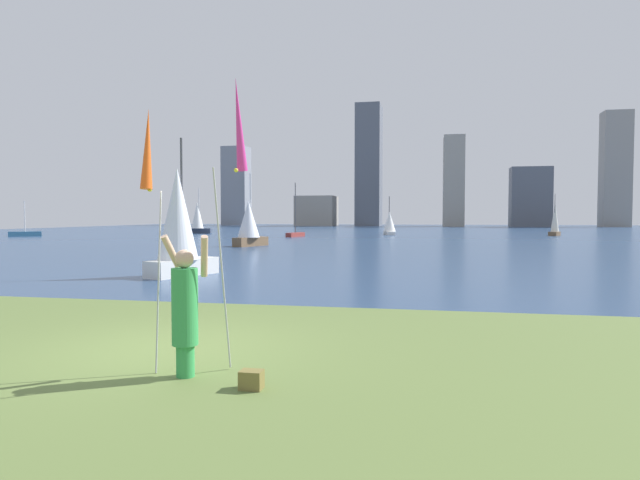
{
  "coord_description": "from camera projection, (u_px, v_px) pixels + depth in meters",
  "views": [
    {
      "loc": [
        4.22,
        -8.27,
        2.15
      ],
      "look_at": [
        0.66,
        9.61,
        1.34
      ],
      "focal_mm": 31.25,
      "sensor_mm": 36.0,
      "label": 1
    }
  ],
  "objects": [
    {
      "name": "skyline_tower_0",
      "position": [
        236.0,
        186.0,
        117.99
      ],
      "size": [
        5.26,
        4.49,
        16.58
      ],
      "color": "gray",
      "rests_on": "ground"
    },
    {
      "name": "sailboat_7",
      "position": [
        198.0,
        217.0,
        65.46
      ],
      "size": [
        2.85,
        1.51,
        5.35
      ],
      "color": "#333D51",
      "rests_on": "ground"
    },
    {
      "name": "person",
      "position": [
        185.0,
        307.0,
        7.38
      ],
      "size": [
        0.69,
        0.51,
        1.9
      ],
      "rotation": [
        0.0,
        0.0,
        -0.29
      ],
      "color": "green",
      "rests_on": "ground"
    },
    {
      "name": "skyline_tower_5",
      "position": [
        615.0,
        169.0,
        101.46
      ],
      "size": [
        4.79,
        3.86,
        21.02
      ],
      "color": "gray",
      "rests_on": "ground"
    },
    {
      "name": "sailboat_0",
      "position": [
        295.0,
        233.0,
        55.48
      ],
      "size": [
        1.39,
        2.86,
        5.38
      ],
      "color": "maroon",
      "rests_on": "ground"
    },
    {
      "name": "sailboat_4",
      "position": [
        389.0,
        224.0,
        60.48
      ],
      "size": [
        1.62,
        2.82,
        4.19
      ],
      "color": "silver",
      "rests_on": "ground"
    },
    {
      "name": "bag",
      "position": [
        251.0,
        380.0,
        6.88
      ],
      "size": [
        0.28,
        0.22,
        0.23
      ],
      "color": "olive",
      "rests_on": "ground"
    },
    {
      "name": "skyline_tower_3",
      "position": [
        454.0,
        182.0,
        105.73
      ],
      "size": [
        3.83,
        6.95,
        17.02
      ],
      "color": "gray",
      "rests_on": "ground"
    },
    {
      "name": "kite_flag_left",
      "position": [
        148.0,
        156.0,
        7.31
      ],
      "size": [
        0.16,
        0.5,
        3.55
      ],
      "color": "#B2B2B7",
      "rests_on": "ground"
    },
    {
      "name": "sailboat_5",
      "position": [
        249.0,
        224.0,
        38.48
      ],
      "size": [
        1.96,
        3.17,
        5.05
      ],
      "color": "brown",
      "rests_on": "ground"
    },
    {
      "name": "kite_flag_right",
      "position": [
        238.0,
        131.0,
        8.0
      ],
      "size": [
        0.16,
        1.21,
        4.09
      ],
      "color": "#B2B2B7",
      "rests_on": "ground"
    },
    {
      "name": "sailboat_1",
      "position": [
        555.0,
        221.0,
        58.1
      ],
      "size": [
        1.47,
        1.84,
        4.37
      ],
      "color": "brown",
      "rests_on": "ground"
    },
    {
      "name": "skyline_tower_4",
      "position": [
        530.0,
        197.0,
        103.31
      ],
      "size": [
        7.21,
        4.37,
        11.05
      ],
      "color": "#565B66",
      "rests_on": "ground"
    },
    {
      "name": "sailboat_6",
      "position": [
        25.0,
        233.0,
        56.53
      ],
      "size": [
        2.72,
        2.2,
        3.58
      ],
      "color": "#2D6084",
      "rests_on": "ground"
    },
    {
      "name": "skyline_tower_2",
      "position": [
        369.0,
        166.0,
        111.69
      ],
      "size": [
        4.86,
        7.13,
        24.1
      ],
      "color": "#565B66",
      "rests_on": "ground"
    },
    {
      "name": "ground",
      "position": [
        390.0,
        236.0,
        58.94
      ],
      "size": [
        120.0,
        138.0,
        0.12
      ],
      "color": "#5B7038"
    },
    {
      "name": "sailboat_2",
      "position": [
        178.0,
        224.0,
        19.53
      ],
      "size": [
        1.88,
        2.97,
        4.87
      ],
      "color": "silver",
      "rests_on": "ground"
    },
    {
      "name": "skyline_tower_1",
      "position": [
        317.0,
        211.0,
        113.89
      ],
      "size": [
        7.81,
        7.62,
        6.04
      ],
      "color": "gray",
      "rests_on": "ground"
    }
  ]
}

